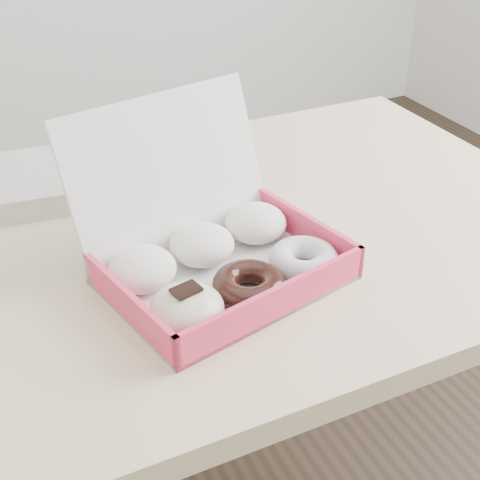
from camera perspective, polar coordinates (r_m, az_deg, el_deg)
name	(u,v)px	position (r m, az deg, el deg)	size (l,w,h in m)	color
table	(224,268)	(1.14, -1.40, -2.42)	(1.20, 0.80, 0.75)	#D4BC8B
donut_box	(215,254)	(0.97, -2.19, -1.20)	(0.38, 0.37, 0.23)	white
newspapers	(30,183)	(1.25, -17.50, 4.68)	(0.26, 0.21, 0.04)	silver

